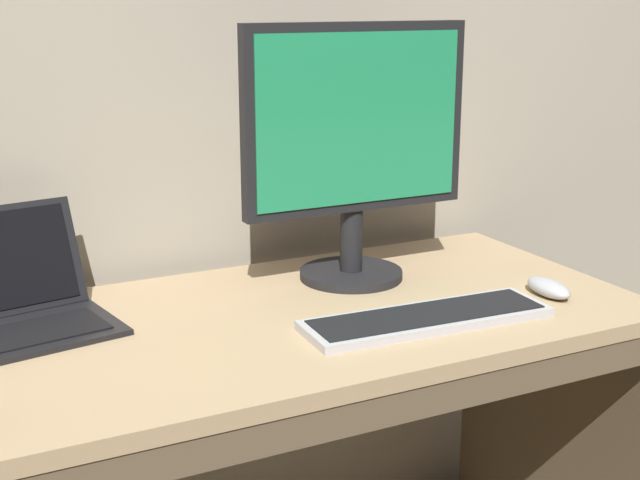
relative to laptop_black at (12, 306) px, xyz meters
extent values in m
cube|color=tan|center=(0.45, -0.15, -0.06)|extent=(1.45, 0.68, 0.03)
cube|color=brown|center=(1.16, -0.15, -0.44)|extent=(0.04, 0.62, 0.74)
cube|color=brown|center=(0.45, -0.48, -0.11)|extent=(1.39, 0.02, 0.06)
cube|color=black|center=(0.01, -0.05, -0.04)|extent=(0.36, 0.25, 0.01)
cube|color=black|center=(0.01, -0.06, -0.03)|extent=(0.30, 0.17, 0.00)
cylinder|color=black|center=(0.70, -0.01, -0.04)|extent=(0.22, 0.22, 0.02)
cylinder|color=black|center=(0.70, -0.01, 0.04)|extent=(0.05, 0.05, 0.14)
cube|color=black|center=(0.70, -0.02, 0.30)|extent=(0.50, 0.03, 0.39)
cube|color=#23935B|center=(0.70, -0.04, 0.30)|extent=(0.46, 0.00, 0.35)
cube|color=#BCBCC1|center=(0.70, -0.31, -0.04)|extent=(0.49, 0.16, 0.02)
cube|color=black|center=(0.70, -0.31, -0.03)|extent=(0.46, 0.14, 0.00)
ellipsoid|color=#B7B7BC|center=(1.01, -0.29, -0.03)|extent=(0.07, 0.12, 0.03)
camera|label=1|loc=(-0.19, -1.62, 0.55)|focal=49.91mm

